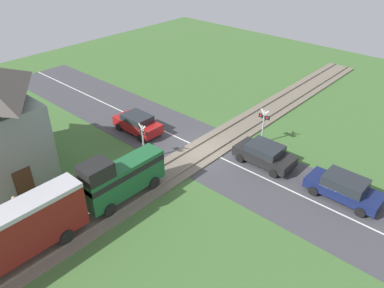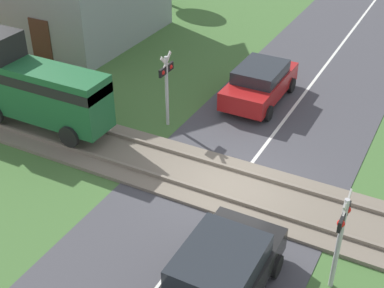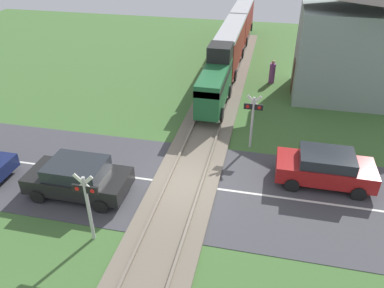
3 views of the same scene
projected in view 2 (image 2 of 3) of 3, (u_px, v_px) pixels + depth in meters
ground_plane at (233, 188)px, 16.38m from camera, size 60.00×60.00×0.00m
road_surface at (233, 188)px, 16.37m from camera, size 48.00×6.40×0.02m
track_bed at (233, 187)px, 16.34m from camera, size 2.80×48.00×0.24m
car_near_crossing at (219, 275)px, 12.35m from camera, size 4.11×2.08×1.48m
car_far_side at (260, 83)px, 20.77m from camera, size 4.01×1.96×1.49m
crossing_signal_west_approach at (341, 230)px, 12.14m from camera, size 0.90×0.18×2.79m
crossing_signal_east_approach at (167, 80)px, 18.67m from camera, size 0.90×0.18×2.79m
pedestrian_by_station at (0, 55)px, 23.22m from camera, size 0.39×0.39×1.59m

